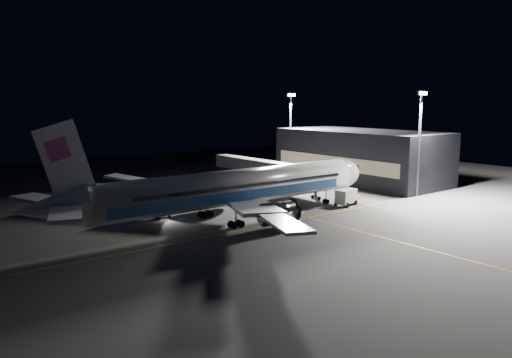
{
  "coord_description": "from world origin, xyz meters",
  "views": [
    {
      "loc": [
        -45.15,
        -63.65,
        18.83
      ],
      "look_at": [
        4.89,
        1.02,
        6.0
      ],
      "focal_mm": 35.0,
      "sensor_mm": 36.0,
      "label": 1
    }
  ],
  "objects": [
    {
      "name": "guide_line_cross",
      "position": [
        0.0,
        -6.0,
        0.01
      ],
      "size": [
        70.0,
        0.25,
        0.01
      ],
      "primitive_type": "cube",
      "color": "gold",
      "rests_on": "ground"
    },
    {
      "name": "safety_cone_a",
      "position": [
        1.36,
        13.14,
        0.34
      ],
      "size": [
        0.45,
        0.45,
        0.68
      ],
      "primitive_type": "cone",
      "color": "red",
      "rests_on": "ground"
    },
    {
      "name": "airliner",
      "position": [
        -1.08,
        0.0,
        5.16
      ],
      "size": [
        61.48,
        54.22,
        16.64
      ],
      "color": "silver",
      "rests_on": "ground"
    },
    {
      "name": "ground",
      "position": [
        0.0,
        0.0,
        0.0
      ],
      "size": [
        200.0,
        200.0,
        0.0
      ],
      "primitive_type": "plane",
      "color": "#4C4C4F",
      "rests_on": "ground"
    },
    {
      "name": "floodlight_mast_south",
      "position": [
        40.0,
        -6.01,
        12.37
      ],
      "size": [
        2.4,
        0.67,
        20.7
      ],
      "color": "#59595E",
      "rests_on": "ground"
    },
    {
      "name": "safety_cone_c",
      "position": [
        -7.18,
        14.0,
        0.29
      ],
      "size": [
        0.39,
        0.39,
        0.59
      ],
      "primitive_type": "cone",
      "color": "red",
      "rests_on": "ground"
    },
    {
      "name": "service_truck",
      "position": [
        22.73,
        -3.22,
        1.59
      ],
      "size": [
        6.17,
        3.65,
        2.96
      ],
      "rotation": [
        0.0,
        0.0,
        0.24
      ],
      "color": "silver",
      "rests_on": "ground"
    },
    {
      "name": "safety_cone_b",
      "position": [
        -2.35,
        14.0,
        0.27
      ],
      "size": [
        0.36,
        0.36,
        0.54
      ],
      "primitive_type": "cone",
      "color": "red",
      "rests_on": "ground"
    },
    {
      "name": "guide_line_side",
      "position": [
        22.0,
        10.0,
        0.01
      ],
      "size": [
        0.25,
        40.0,
        0.01
      ],
      "primitive_type": "cube",
      "color": "gold",
      "rests_on": "ground"
    },
    {
      "name": "floodlight_mast_north",
      "position": [
        40.0,
        31.99,
        12.37
      ],
      "size": [
        2.4,
        0.68,
        20.7
      ],
      "color": "#59595E",
      "rests_on": "ground"
    },
    {
      "name": "guide_line_main",
      "position": [
        10.0,
        0.0,
        0.01
      ],
      "size": [
        0.25,
        80.0,
        0.01
      ],
      "primitive_type": "cube",
      "color": "gold",
      "rests_on": "ground"
    },
    {
      "name": "jet_bridge",
      "position": [
        22.0,
        18.06,
        4.58
      ],
      "size": [
        3.6,
        34.4,
        6.3
      ],
      "color": "#B2B2B7",
      "rests_on": "ground"
    },
    {
      "name": "baggage_tug",
      "position": [
        -8.93,
        7.99,
        0.77
      ],
      "size": [
        2.46,
        2.05,
        1.68
      ],
      "rotation": [
        0.0,
        0.0,
        -0.1
      ],
      "color": "black",
      "rests_on": "ground"
    },
    {
      "name": "terminal",
      "position": [
        45.98,
        14.0,
        6.0
      ],
      "size": [
        18.12,
        40.0,
        12.0
      ],
      "color": "black",
      "rests_on": "ground"
    }
  ]
}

